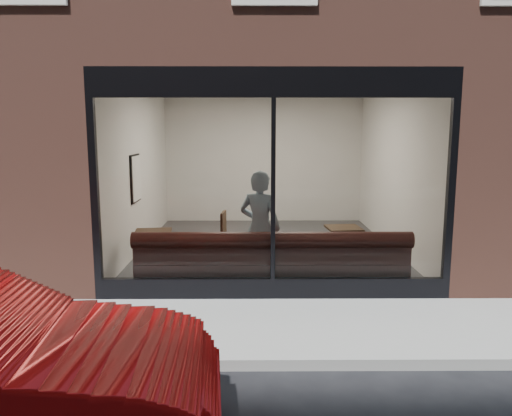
{
  "coord_description": "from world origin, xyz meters",
  "views": [
    {
      "loc": [
        -0.28,
        -4.75,
        2.4
      ],
      "look_at": [
        -0.23,
        2.4,
        1.25
      ],
      "focal_mm": 35.0,
      "sensor_mm": 36.0,
      "label": 1
    }
  ],
  "objects_px": {
    "person": "(260,228)",
    "cafe_chair_left": "(213,251)",
    "banquette": "(272,275)",
    "cafe_table_left": "(153,232)",
    "cafe_table_right": "(344,228)"
  },
  "relations": [
    {
      "from": "person",
      "to": "cafe_chair_left",
      "type": "distance_m",
      "value": 1.53
    },
    {
      "from": "banquette",
      "to": "cafe_chair_left",
      "type": "xyz_separation_m",
      "value": [
        -0.98,
        1.43,
        0.01
      ]
    },
    {
      "from": "cafe_table_left",
      "to": "cafe_table_right",
      "type": "distance_m",
      "value": 3.15
    },
    {
      "from": "banquette",
      "to": "cafe_table_right",
      "type": "bearing_deg",
      "value": 38.28
    },
    {
      "from": "cafe_table_left",
      "to": "cafe_chair_left",
      "type": "bearing_deg",
      "value": 40.22
    },
    {
      "from": "person",
      "to": "cafe_table_right",
      "type": "relative_size",
      "value": 3.18
    },
    {
      "from": "banquette",
      "to": "person",
      "type": "height_order",
      "value": "person"
    },
    {
      "from": "banquette",
      "to": "cafe_table_left",
      "type": "bearing_deg",
      "value": 160.5
    },
    {
      "from": "person",
      "to": "cafe_table_right",
      "type": "height_order",
      "value": "person"
    },
    {
      "from": "banquette",
      "to": "person",
      "type": "relative_size",
      "value": 2.26
    },
    {
      "from": "cafe_table_left",
      "to": "cafe_chair_left",
      "type": "height_order",
      "value": "cafe_table_left"
    },
    {
      "from": "person",
      "to": "cafe_chair_left",
      "type": "bearing_deg",
      "value": -34.69
    },
    {
      "from": "banquette",
      "to": "person",
      "type": "distance_m",
      "value": 0.75
    },
    {
      "from": "banquette",
      "to": "cafe_table_right",
      "type": "height_order",
      "value": "cafe_table_right"
    },
    {
      "from": "person",
      "to": "cafe_table_right",
      "type": "bearing_deg",
      "value": -135.18
    }
  ]
}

